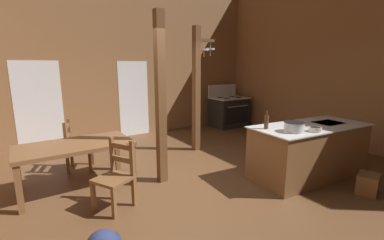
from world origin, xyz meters
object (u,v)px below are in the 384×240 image
Objects in this scene: mixing_bowl_on_counter at (315,129)px; bottle_tall_on_counter at (266,122)px; ladderback_chair_near_window at (77,146)px; step_stool at (368,182)px; stove_range at (229,111)px; dining_table at (75,149)px; kitchen_island at (309,151)px; ladderback_chair_by_post at (116,176)px; stockpot_on_counter at (294,127)px.

bottle_tall_on_counter is (-0.50, 0.55, 0.08)m from mixing_bowl_on_counter.
ladderback_chair_near_window is 4.21m from mixing_bowl_on_counter.
mixing_bowl_on_counter reaches higher than ladderback_chair_near_window.
stove_range is at bearing 74.90° from step_stool.
dining_table is 3.79m from mixing_bowl_on_counter.
bottle_tall_on_counter is (2.68, -1.49, 0.39)m from dining_table.
stove_range is (1.44, 3.79, 0.02)m from kitchen_island.
ladderback_chair_near_window is at bearing 137.25° from bottle_tall_on_counter.
mixing_bowl_on_counter is at bearing -21.47° from ladderback_chair_by_post.
step_stool is at bearing -44.63° from ladderback_chair_near_window.
bottle_tall_on_counter is at bearing -13.58° from ladderback_chair_by_post.
dining_table is at bearing -100.69° from ladderback_chair_near_window.
ladderback_chair_by_post is 3.19× the size of bottle_tall_on_counter.
bottle_tall_on_counter is at bearing -29.05° from dining_table.
ladderback_chair_by_post reaches higher than dining_table.
stove_range is 4.89m from step_stool.
stockpot_on_counter is 1.27× the size of bottle_tall_on_counter.
ladderback_chair_near_window reaches higher than step_stool.
step_stool is 2.15× the size of mixing_bowl_on_counter.
ladderback_chair_by_post is at bearing 165.68° from kitchen_island.
kitchen_island is at bearing -14.32° from ladderback_chair_by_post.
ladderback_chair_by_post is at bearing 166.42° from bottle_tall_on_counter.
stove_range reaches higher than ladderback_chair_by_post.
bottle_tall_on_counter is at bearing -42.75° from ladderback_chair_near_window.
mixing_bowl_on_counter is (3.02, -2.88, 0.51)m from ladderback_chair_near_window.
bottle_tall_on_counter reaches higher than step_stool.
stockpot_on_counter is at bearing 149.22° from mixing_bowl_on_counter.
stove_range is 4.25m from bottle_tall_on_counter.
stove_range reaches higher than stockpot_on_counter.
dining_table is at bearing 144.33° from step_stool.
stockpot_on_counter is (-2.10, -3.91, 0.52)m from stove_range.
step_stool is (-1.27, -4.71, -0.30)m from stove_range.
bottle_tall_on_counter is (-2.30, -3.53, 0.56)m from stove_range.
ladderback_chair_by_post is at bearing -69.65° from dining_table.
ladderback_chair_near_window is 3.19× the size of bottle_tall_on_counter.
stockpot_on_counter reaches higher than ladderback_chair_by_post.
dining_table is at bearing -157.71° from stove_range.
stove_range reaches higher than bottle_tall_on_counter.
stockpot_on_counter is (-0.65, -0.13, 0.54)m from kitchen_island.
bottle_tall_on_counter is (-1.03, 1.18, 0.86)m from step_stool.
step_stool is 1.41m from stockpot_on_counter.
stockpot_on_counter is at bearing 135.93° from step_stool.
stockpot_on_counter is (2.73, -2.71, 0.55)m from ladderback_chair_near_window.
stockpot_on_counter is (2.55, -0.94, 0.55)m from ladderback_chair_by_post.
bottle_tall_on_counter is at bearing 163.70° from kitchen_island.
kitchen_island is 4.26m from ladderback_chair_near_window.
stove_range is 4.47m from stockpot_on_counter.
stove_range reaches higher than ladderback_chair_near_window.
dining_table is 3.09m from bottle_tall_on_counter.
ladderback_chair_near_window is 4.82× the size of mixing_bowl_on_counter.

